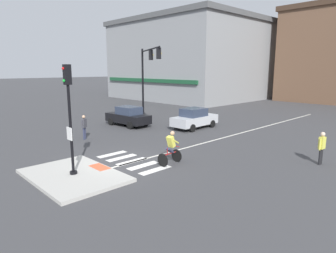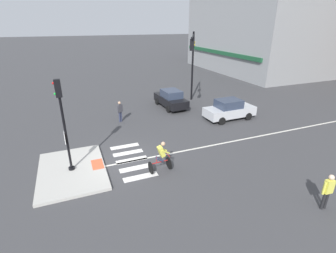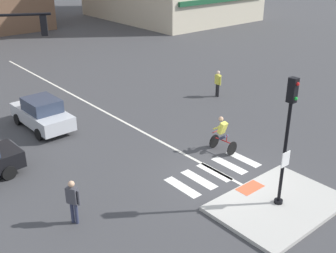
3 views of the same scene
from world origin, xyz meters
name	(u,v)px [view 1 (image 1 of 3)]	position (x,y,z in m)	size (l,w,h in m)	color
ground_plane	(124,164)	(0.00, 0.00, 0.00)	(300.00, 300.00, 0.00)	#3D3D3F
traffic_island	(74,175)	(0.00, -2.73, 0.07)	(4.79, 3.33, 0.15)	#B2AFA8
tactile_pad_front	(100,167)	(0.00, -1.41, 0.15)	(1.10, 0.60, 0.01)	#DB5B38
signal_pole	(69,110)	(0.00, -2.74, 3.02)	(0.44, 0.38, 4.77)	black
crosswalk_stripe_a	(112,154)	(-1.83, 0.50, 0.00)	(0.44, 1.80, 0.01)	silver
crosswalk_stripe_b	(122,158)	(-0.92, 0.50, 0.00)	(0.44, 1.80, 0.01)	silver
crosswalk_stripe_c	(132,161)	(0.00, 0.50, 0.00)	(0.44, 1.80, 0.01)	silver
crosswalk_stripe_d	(143,165)	(0.92, 0.50, 0.00)	(0.44, 1.80, 0.01)	silver
crosswalk_stripe_e	(155,170)	(1.83, 0.50, 0.00)	(0.44, 1.80, 0.01)	silver
lane_centre_line	(236,134)	(0.12, 10.00, 0.00)	(0.14, 28.00, 0.01)	silver
traffic_light_mast	(147,70)	(-7.82, 8.19, 4.61)	(5.81, 3.19, 6.52)	black
building_far_block	(189,60)	(-21.31, 28.37, 6.16)	(21.85, 18.09, 12.29)	gray
car_silver_westbound_far	(194,118)	(-3.53, 9.48, 0.81)	(1.92, 4.14, 1.64)	silver
car_black_cross_left	(128,116)	(-8.11, 6.27, 0.81)	(4.19, 2.01, 1.64)	black
cyclist	(171,147)	(1.68, 1.67, 0.87)	(0.74, 1.13, 1.68)	black
pedestrian_at_curb_left	(84,125)	(-6.19, 1.17, 0.98)	(0.37, 0.49, 1.67)	#2D334C
pedestrian_waiting_far_side	(322,146)	(6.96, 7.03, 0.98)	(0.25, 0.55, 1.67)	black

